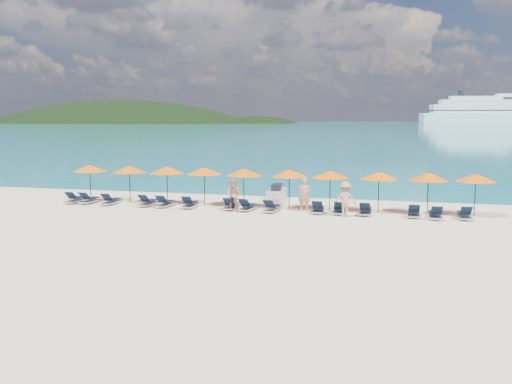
# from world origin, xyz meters

# --- Properties ---
(ground) EXTENTS (1400.00, 1400.00, 0.00)m
(ground) POSITION_xyz_m (0.00, 0.00, 0.00)
(ground) COLOR beige
(sea) EXTENTS (1600.00, 1300.00, 0.01)m
(sea) POSITION_xyz_m (0.00, 660.00, 0.01)
(sea) COLOR #1FA9B2
(sea) RESTS_ON ground
(headland_main) EXTENTS (374.00, 242.00, 126.50)m
(headland_main) POSITION_xyz_m (-300.00, 540.00, -38.00)
(headland_main) COLOR black
(headland_main) RESTS_ON ground
(headland_small) EXTENTS (162.00, 126.00, 85.50)m
(headland_small) POSITION_xyz_m (-150.00, 560.00, -35.00)
(headland_small) COLOR black
(headland_small) RESTS_ON ground
(cruise_ship) EXTENTS (133.90, 49.15, 36.88)m
(cruise_ship) POSITION_xyz_m (83.73, 551.30, 9.60)
(cruise_ship) COLOR white
(cruise_ship) RESTS_ON ground
(jetski) EXTENTS (1.30, 2.80, 0.97)m
(jetski) POSITION_xyz_m (-0.14, 8.53, 0.40)
(jetski) COLOR silver
(jetski) RESTS_ON ground
(beachgoer_a) EXTENTS (0.68, 0.45, 1.85)m
(beachgoer_a) POSITION_xyz_m (2.32, 4.57, 0.92)
(beachgoer_a) COLOR tan
(beachgoer_a) RESTS_ON ground
(beachgoer_b) EXTENTS (0.95, 0.66, 1.79)m
(beachgoer_b) POSITION_xyz_m (-1.45, 3.67, 0.89)
(beachgoer_b) COLOR tan
(beachgoer_b) RESTS_ON ground
(beachgoer_c) EXTENTS (1.23, 0.67, 1.83)m
(beachgoer_c) POSITION_xyz_m (4.65, 3.56, 0.91)
(beachgoer_c) COLOR tan
(beachgoer_c) RESTS_ON ground
(umbrella_0) EXTENTS (2.10, 2.10, 2.28)m
(umbrella_0) POSITION_xyz_m (-11.27, 5.32, 2.02)
(umbrella_0) COLOR black
(umbrella_0) RESTS_ON ground
(umbrella_1) EXTENTS (2.10, 2.10, 2.28)m
(umbrella_1) POSITION_xyz_m (-8.58, 5.33, 2.02)
(umbrella_1) COLOR black
(umbrella_1) RESTS_ON ground
(umbrella_2) EXTENTS (2.10, 2.10, 2.28)m
(umbrella_2) POSITION_xyz_m (-6.15, 5.39, 2.02)
(umbrella_2) COLOR black
(umbrella_2) RESTS_ON ground
(umbrella_3) EXTENTS (2.10, 2.10, 2.28)m
(umbrella_3) POSITION_xyz_m (-3.80, 5.45, 2.02)
(umbrella_3) COLOR black
(umbrella_3) RESTS_ON ground
(umbrella_4) EXTENTS (2.10, 2.10, 2.28)m
(umbrella_4) POSITION_xyz_m (-1.33, 5.27, 2.02)
(umbrella_4) COLOR black
(umbrella_4) RESTS_ON ground
(umbrella_5) EXTENTS (2.10, 2.10, 2.28)m
(umbrella_5) POSITION_xyz_m (1.30, 5.41, 2.02)
(umbrella_5) COLOR black
(umbrella_5) RESTS_ON ground
(umbrella_6) EXTENTS (2.10, 2.10, 2.28)m
(umbrella_6) POSITION_xyz_m (3.61, 5.30, 2.02)
(umbrella_6) COLOR black
(umbrella_6) RESTS_ON ground
(umbrella_7) EXTENTS (2.10, 2.10, 2.28)m
(umbrella_7) POSITION_xyz_m (6.24, 5.31, 2.02)
(umbrella_7) COLOR black
(umbrella_7) RESTS_ON ground
(umbrella_8) EXTENTS (2.10, 2.10, 2.28)m
(umbrella_8) POSITION_xyz_m (8.81, 5.34, 2.02)
(umbrella_8) COLOR black
(umbrella_8) RESTS_ON ground
(umbrella_9) EXTENTS (2.10, 2.10, 2.28)m
(umbrella_9) POSITION_xyz_m (11.17, 5.46, 2.02)
(umbrella_9) COLOR black
(umbrella_9) RESTS_ON ground
(lounger_0) EXTENTS (0.70, 1.73, 0.66)m
(lounger_0) POSITION_xyz_m (-11.65, 4.21, 0.24)
(lounger_0) COLOR silver
(lounger_0) RESTS_ON ground
(lounger_1) EXTENTS (0.70, 1.73, 0.66)m
(lounger_1) POSITION_xyz_m (-10.66, 4.20, 0.24)
(lounger_1) COLOR silver
(lounger_1) RESTS_ON ground
(lounger_2) EXTENTS (0.70, 1.73, 0.66)m
(lounger_2) POSITION_xyz_m (-9.20, 4.08, 0.24)
(lounger_2) COLOR silver
(lounger_2) RESTS_ON ground
(lounger_3) EXTENTS (0.67, 1.72, 0.66)m
(lounger_3) POSITION_xyz_m (-6.83, 4.18, 0.24)
(lounger_3) COLOR silver
(lounger_3) RESTS_ON ground
(lounger_4) EXTENTS (0.65, 1.71, 0.66)m
(lounger_4) POSITION_xyz_m (-5.72, 4.10, 0.24)
(lounger_4) COLOR silver
(lounger_4) RESTS_ON ground
(lounger_5) EXTENTS (0.72, 1.73, 0.66)m
(lounger_5) POSITION_xyz_m (-4.22, 4.17, 0.24)
(lounger_5) COLOR silver
(lounger_5) RESTS_ON ground
(lounger_6) EXTENTS (0.66, 1.71, 0.66)m
(lounger_6) POSITION_xyz_m (-1.76, 4.19, 0.24)
(lounger_6) COLOR silver
(lounger_6) RESTS_ON ground
(lounger_7) EXTENTS (0.78, 1.75, 0.66)m
(lounger_7) POSITION_xyz_m (-0.76, 4.04, 0.24)
(lounger_7) COLOR silver
(lounger_7) RESTS_ON ground
(lounger_8) EXTENTS (0.78, 1.75, 0.66)m
(lounger_8) POSITION_xyz_m (0.65, 3.97, 0.24)
(lounger_8) COLOR silver
(lounger_8) RESTS_ON ground
(lounger_9) EXTENTS (0.74, 1.74, 0.66)m
(lounger_9) POSITION_xyz_m (3.13, 4.25, 0.24)
(lounger_9) COLOR silver
(lounger_9) RESTS_ON ground
(lounger_10) EXTENTS (0.78, 1.75, 0.66)m
(lounger_10) POSITION_xyz_m (4.27, 4.25, 0.24)
(lounger_10) COLOR silver
(lounger_10) RESTS_ON ground
(lounger_11) EXTENTS (0.63, 1.70, 0.66)m
(lounger_11) POSITION_xyz_m (5.64, 4.30, 0.24)
(lounger_11) COLOR silver
(lounger_11) RESTS_ON ground
(lounger_12) EXTENTS (0.64, 1.71, 0.66)m
(lounger_12) POSITION_xyz_m (8.11, 4.28, 0.24)
(lounger_12) COLOR silver
(lounger_12) RESTS_ON ground
(lounger_13) EXTENTS (0.73, 1.74, 0.66)m
(lounger_13) POSITION_xyz_m (9.17, 4.01, 0.24)
(lounger_13) COLOR silver
(lounger_13) RESTS_ON ground
(lounger_14) EXTENTS (0.72, 1.74, 0.66)m
(lounger_14) POSITION_xyz_m (10.57, 4.28, 0.24)
(lounger_14) COLOR silver
(lounger_14) RESTS_ON ground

